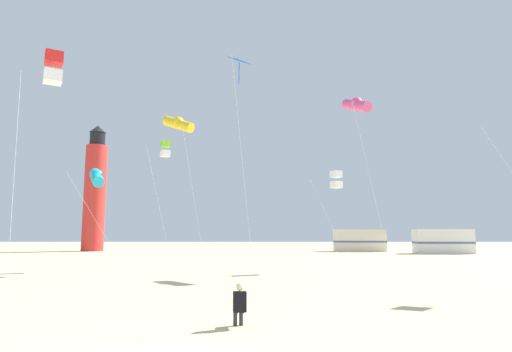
{
  "coord_description": "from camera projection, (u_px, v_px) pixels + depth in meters",
  "views": [
    {
      "loc": [
        1.79,
        -7.07,
        2.5
      ],
      "look_at": [
        1.6,
        13.92,
        5.25
      ],
      "focal_mm": 29.9,
      "sensor_mm": 36.0,
      "label": 1
    }
  ],
  "objects": [
    {
      "name": "kite_tube_gold",
      "position": [
        178.0,
        124.0,
        29.68
      ],
      "size": [
        3.21,
        2.87,
        10.68
      ],
      "color": "silver",
      "rests_on": "ground"
    },
    {
      "name": "kite_box_lime",
      "position": [
        165.0,
        149.0,
        30.52
      ],
      "size": [
        2.06,
        1.52,
        8.98
      ],
      "color": "silver",
      "rests_on": "ground"
    },
    {
      "name": "kite_tube_cyan",
      "position": [
        97.0,
        177.0,
        27.17
      ],
      "size": [
        3.37,
        3.77,
        6.68
      ],
      "color": "silver",
      "rests_on": "ground"
    },
    {
      "name": "rv_van_cream",
      "position": [
        359.0,
        240.0,
        54.63
      ],
      "size": [
        6.52,
        2.57,
        2.8
      ],
      "rotation": [
        0.0,
        0.0,
        -0.04
      ],
      "color": "beige",
      "rests_on": "ground"
    },
    {
      "name": "kite_flyer_standing",
      "position": [
        239.0,
        304.0,
        11.24
      ],
      "size": [
        0.39,
        0.54,
        1.16
      ],
      "rotation": [
        0.0,
        0.0,
        3.3
      ],
      "color": "black",
      "rests_on": "ground"
    },
    {
      "name": "kite_diamond_blue",
      "position": [
        239.0,
        70.0,
        20.98
      ],
      "size": [
        1.4,
        1.4,
        11.12
      ],
      "color": "silver",
      "rests_on": "ground"
    },
    {
      "name": "kite_box_white",
      "position": [
        336.0,
        180.0,
        28.08
      ],
      "size": [
        2.41,
        2.25,
        6.5
      ],
      "color": "silver",
      "rests_on": "ground"
    },
    {
      "name": "rv_van_white",
      "position": [
        443.0,
        241.0,
        49.26
      ],
      "size": [
        6.54,
        2.63,
        2.8
      ],
      "rotation": [
        0.0,
        0.0,
        -0.04
      ],
      "color": "white",
      "rests_on": "ground"
    },
    {
      "name": "lighthouse_distant",
      "position": [
        95.0,
        191.0,
        56.6
      ],
      "size": [
        2.8,
        2.8,
        16.8
      ],
      "color": "red",
      "rests_on": "ground"
    },
    {
      "name": "kite_tube_rainbow",
      "position": [
        357.0,
        105.0,
        27.19
      ],
      "size": [
        2.44,
        2.93,
        11.25
      ],
      "color": "silver",
      "rests_on": "ground"
    },
    {
      "name": "kite_box_scarlet",
      "position": [
        53.0,
        68.0,
        15.38
      ],
      "size": [
        1.77,
        1.77,
        8.96
      ],
      "color": "silver",
      "rests_on": "ground"
    }
  ]
}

